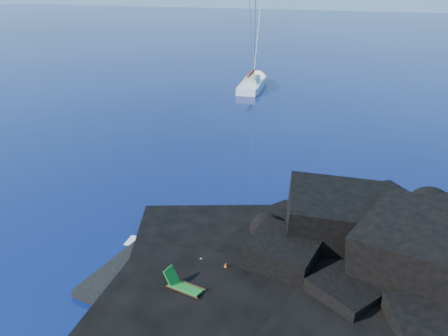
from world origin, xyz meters
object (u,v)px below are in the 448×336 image
(sunbather, at_px, (191,260))
(deck_chair, at_px, (186,284))
(sailboat, at_px, (252,88))
(marker_cone, at_px, (226,267))

(sunbather, bearing_deg, deck_chair, -89.05)
(sailboat, distance_m, sunbather, 38.30)
(sailboat, xyz_separation_m, sunbather, (8.87, -37.25, 0.53))
(sunbather, xyz_separation_m, marker_cone, (1.75, -0.05, 0.07))
(sailboat, distance_m, deck_chair, 40.52)
(deck_chair, bearing_deg, sailboat, 111.99)
(deck_chair, relative_size, sunbather, 0.89)
(sunbather, distance_m, marker_cone, 1.76)
(sunbather, relative_size, marker_cone, 3.66)
(sailboat, distance_m, marker_cone, 38.79)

